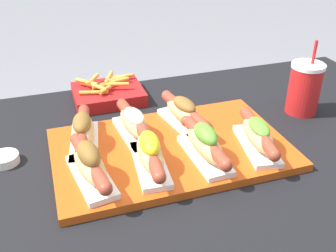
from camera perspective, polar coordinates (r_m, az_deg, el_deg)
serving_tray at (r=0.89m, az=0.41°, el=-3.35°), size 0.52×0.32×0.02m
hot_dog_0 at (r=0.78m, az=-11.27°, el=-5.44°), size 0.09×0.21×0.08m
hot_dog_1 at (r=0.80m, az=-2.65°, el=-3.89°), size 0.07×0.21×0.08m
hot_dog_2 at (r=0.83m, az=5.42°, el=-2.57°), size 0.07×0.21×0.08m
hot_dog_3 at (r=0.88m, az=12.92°, el=-1.29°), size 0.09×0.21×0.06m
hot_dog_4 at (r=0.89m, az=-12.23°, el=-0.81°), size 0.09×0.21×0.07m
hot_dog_5 at (r=0.90m, az=-4.90°, el=0.33°), size 0.07×0.21×0.06m
hot_dog_6 at (r=0.95m, az=2.36°, el=1.94°), size 0.09×0.21×0.07m
sauce_bowl at (r=0.92m, az=-22.64°, el=-4.38°), size 0.06×0.06×0.02m
drink_cup at (r=1.09m, az=19.18°, el=5.21°), size 0.09×0.09×0.20m
fries_basket at (r=1.13m, az=-8.71°, el=4.74°), size 0.19×0.16×0.06m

